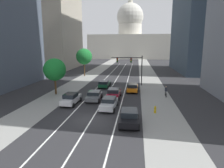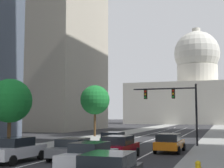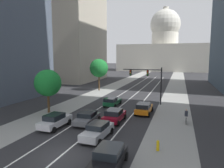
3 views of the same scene
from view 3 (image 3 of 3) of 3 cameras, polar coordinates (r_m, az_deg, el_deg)
ground_plane at (r=55.25m, az=8.48°, el=-0.93°), size 400.00×400.00×0.00m
sidewalk_left at (r=52.39m, az=-1.16°, el=-1.30°), size 4.84×130.00×0.01m
sidewalk_right at (r=49.61m, az=16.76°, el=-2.09°), size 4.84×130.00×0.01m
lane_stripe_left at (r=41.42m, az=1.21°, el=-3.59°), size 0.16×90.00×0.01m
lane_stripe_center at (r=40.72m, az=5.03°, el=-3.81°), size 0.16×90.00×0.01m
lane_stripe_right at (r=40.20m, az=8.96°, el=-4.01°), size 0.16×90.00×0.01m
capitol_building at (r=125.32m, az=13.95°, el=8.90°), size 50.56×22.44×35.45m
car_black at (r=15.82m, az=-0.85°, el=-19.10°), size 2.17×4.31×1.55m
car_white at (r=24.71m, az=-15.08°, el=-9.48°), size 2.05×4.52×1.58m
car_silver at (r=21.01m, az=-3.90°, el=-12.34°), size 2.14×4.69×1.51m
car_green at (r=34.09m, az=0.00°, el=-4.69°), size 2.08×4.36×1.44m
car_gray at (r=25.40m, az=-6.70°, el=-8.96°), size 2.19×4.42×1.42m
car_crimson at (r=25.92m, az=0.61°, el=-8.43°), size 2.11×4.31×1.56m
car_orange at (r=29.84m, az=8.59°, el=-6.42°), size 2.14×4.43×1.52m
traffic_signal_mast at (r=35.61m, az=9.84°, el=1.69°), size 6.51×0.39×6.15m
fire_hydrant at (r=18.91m, az=12.24°, el=-15.83°), size 0.26×0.35×0.91m
cyclist at (r=26.91m, az=19.33°, el=-8.17°), size 0.36×1.70×1.72m
street_tree_near_left at (r=30.88m, az=-16.89°, el=0.27°), size 3.75×3.75×6.12m
street_tree_mid_left at (r=49.46m, az=-3.55°, el=4.30°), size 4.29×4.29×7.42m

